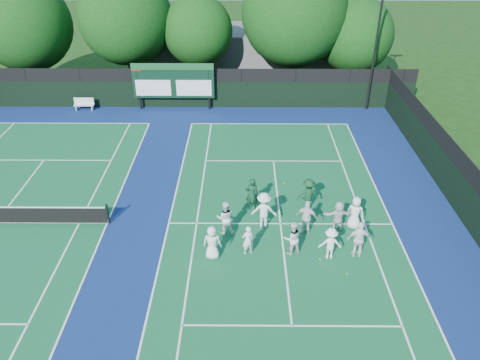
{
  "coord_description": "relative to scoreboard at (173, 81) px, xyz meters",
  "views": [
    {
      "loc": [
        -1.85,
        -17.53,
        13.65
      ],
      "look_at": [
        -2.0,
        3.0,
        1.3
      ],
      "focal_mm": 35.0,
      "sensor_mm": 36.0,
      "label": 1
    }
  ],
  "objects": [
    {
      "name": "player_back_2",
      "position": [
        8.17,
        -15.27,
        -1.3
      ],
      "size": [
        1.13,
        0.77,
        1.78
      ],
      "primitive_type": "imported",
      "rotation": [
        0.0,
        0.0,
        2.78
      ],
      "color": "silver",
      "rests_on": "ground"
    },
    {
      "name": "tennis_ball_2",
      "position": [
        9.59,
        -18.15,
        -2.16
      ],
      "size": [
        0.07,
        0.07,
        0.07
      ],
      "primitive_type": "sphere",
      "color": "#B6D919",
      "rests_on": "ground"
    },
    {
      "name": "tree_c",
      "position": [
        1.76,
        3.99,
        2.57
      ],
      "size": [
        5.42,
        5.42,
        7.62
      ],
      "color": "#32190D",
      "rests_on": "ground"
    },
    {
      "name": "tree_e",
      "position": [
        14.03,
        3.99,
        2.22
      ],
      "size": [
        5.86,
        5.86,
        7.5
      ],
      "color": "#32190D",
      "rests_on": "ground"
    },
    {
      "name": "divider_fence_right",
      "position": [
        16.01,
        -14.59,
        -0.83
      ],
      "size": [
        0.08,
        32.0,
        3.0
      ],
      "color": "black",
      "rests_on": "ground"
    },
    {
      "name": "player_back_0",
      "position": [
        4.34,
        -15.28,
        -1.32
      ],
      "size": [
        0.87,
        0.69,
        1.74
      ],
      "primitive_type": "imported",
      "rotation": [
        0.0,
        0.0,
        3.18
      ],
      "color": "white",
      "rests_on": "ground"
    },
    {
      "name": "tree_a",
      "position": [
        -11.62,
        3.99,
        2.95
      ],
      "size": [
        7.16,
        7.16,
        8.91
      ],
      "color": "#32190D",
      "rests_on": "ground"
    },
    {
      "name": "player_back_3",
      "position": [
        9.69,
        -15.02,
        -1.4
      ],
      "size": [
        1.5,
        0.59,
        1.58
      ],
      "primitive_type": "imported",
      "rotation": [
        0.0,
        0.0,
        3.22
      ],
      "color": "silver",
      "rests_on": "ground"
    },
    {
      "name": "court_apron",
      "position": [
        1.01,
        -14.59,
        -2.19
      ],
      "size": [
        34.0,
        32.0,
        0.01
      ],
      "primitive_type": "cube",
      "color": "navy",
      "rests_on": "ground"
    },
    {
      "name": "coach_left",
      "position": [
        5.62,
        -13.33,
        -1.28
      ],
      "size": [
        0.67,
        0.44,
        1.82
      ],
      "primitive_type": "imported",
      "rotation": [
        0.0,
        0.0,
        3.15
      ],
      "color": "#0F3720",
      "rests_on": "ground"
    },
    {
      "name": "tree_d",
      "position": [
        9.18,
        3.99,
        3.82
      ],
      "size": [
        8.09,
        8.09,
        10.26
      ],
      "color": "#32190D",
      "rests_on": "ground"
    },
    {
      "name": "coach_right",
      "position": [
        8.48,
        -13.22,
        -1.34
      ],
      "size": [
        1.15,
        0.72,
        1.71
      ],
      "primitive_type": "imported",
      "rotation": [
        0.0,
        0.0,
        3.22
      ],
      "color": "#103B1E",
      "rests_on": "ground"
    },
    {
      "name": "tennis_ball_3",
      "position": [
        5.19,
        -13.55,
        -2.16
      ],
      "size": [
        0.07,
        0.07,
        0.07
      ],
      "primitive_type": "sphere",
      "color": "#B6D919",
      "rests_on": "ground"
    },
    {
      "name": "tennis_ball_0",
      "position": [
        6.5,
        -14.29,
        -2.16
      ],
      "size": [
        0.07,
        0.07,
        0.07
      ],
      "primitive_type": "sphere",
      "color": "#B6D919",
      "rests_on": "ground"
    },
    {
      "name": "player_back_4",
      "position": [
        10.51,
        -14.84,
        -1.34
      ],
      "size": [
        0.97,
        0.8,
        1.71
      ],
      "primitive_type": "imported",
      "rotation": [
        0.0,
        0.0,
        2.79
      ],
      "color": "white",
      "rests_on": "ground"
    },
    {
      "name": "player_front_4",
      "position": [
        10.26,
        -16.93,
        -1.29
      ],
      "size": [
        1.07,
        0.47,
        1.81
      ],
      "primitive_type": "imported",
      "rotation": [
        0.0,
        0.0,
        3.11
      ],
      "color": "white",
      "rests_on": "ground"
    },
    {
      "name": "scoreboard",
      "position": [
        0.0,
        0.0,
        0.0
      ],
      "size": [
        6.0,
        0.21,
        3.55
      ],
      "color": "black",
      "rests_on": "ground"
    },
    {
      "name": "tree_b",
      "position": [
        -3.76,
        3.99,
        3.51
      ],
      "size": [
        7.19,
        7.19,
        9.49
      ],
      "color": "#32190D",
      "rests_on": "ground"
    },
    {
      "name": "light_pole_right",
      "position": [
        14.51,
        0.11,
        4.11
      ],
      "size": [
        1.2,
        0.3,
        10.12
      ],
      "color": "black",
      "rests_on": "ground"
    },
    {
      "name": "back_fence",
      "position": [
        1.01,
        0.41,
        -0.83
      ],
      "size": [
        34.0,
        0.08,
        3.0
      ],
      "color": "black",
      "rests_on": "ground"
    },
    {
      "name": "tennis_ball_5",
      "position": [
        8.57,
        -17.24,
        -2.16
      ],
      "size": [
        0.07,
        0.07,
        0.07
      ],
      "primitive_type": "sphere",
      "color": "#B6D919",
      "rests_on": "ground"
    },
    {
      "name": "clubhouse",
      "position": [
        5.01,
        8.41,
        -0.19
      ],
      "size": [
        18.0,
        6.0,
        4.0
      ],
      "primitive_type": "cube",
      "color": "#5E5E64",
      "rests_on": "ground"
    },
    {
      "name": "player_front_1",
      "position": [
        5.39,
        -16.81,
        -1.45
      ],
      "size": [
        0.63,
        0.52,
        1.48
      ],
      "primitive_type": "imported",
      "rotation": [
        0.0,
        0.0,
        3.49
      ],
      "color": "white",
      "rests_on": "ground"
    },
    {
      "name": "ground",
      "position": [
        7.01,
        -15.59,
        -2.19
      ],
      "size": [
        120.0,
        120.0,
        0.0
      ],
      "primitive_type": "plane",
      "color": "#16370F",
      "rests_on": "ground"
    },
    {
      "name": "player_front_3",
      "position": [
        8.99,
        -17.05,
        -1.42
      ],
      "size": [
        1.0,
        0.58,
        1.55
      ],
      "primitive_type": "imported",
      "rotation": [
        0.0,
        0.0,
        3.14
      ],
      "color": "white",
      "rests_on": "ground"
    },
    {
      "name": "player_back_1",
      "position": [
        6.17,
        -14.77,
        -1.25
      ],
      "size": [
        1.26,
        0.79,
        1.87
      ],
      "primitive_type": "imported",
      "rotation": [
        0.0,
        0.0,
        3.06
      ],
      "color": "white",
      "rests_on": "ground"
    },
    {
      "name": "bench",
      "position": [
        -6.79,
        -0.22,
        -1.68
      ],
      "size": [
        1.49,
        0.41,
        0.94
      ],
      "color": "silver",
      "rests_on": "ground"
    },
    {
      "name": "tennis_ball_4",
      "position": [
        7.48,
        -10.82,
        -2.16
      ],
      "size": [
        0.07,
        0.07,
        0.07
      ],
      "primitive_type": "sphere",
      "color": "#B6D919",
      "rests_on": "ground"
    },
    {
      "name": "player_front_2",
      "position": [
        7.35,
        -16.76,
        -1.36
      ],
      "size": [
        0.96,
        0.83,
        1.67
      ],
      "primitive_type": "imported",
      "rotation": [
        0.0,
        0.0,
        3.43
      ],
      "color": "white",
      "rests_on": "ground"
    },
    {
      "name": "player_front_0",
      "position": [
        3.83,
        -17.1,
        -1.37
      ],
      "size": [
        0.84,
        0.57,
        1.65
      ],
      "primitive_type": "imported",
      "rotation": [
        0.0,
        0.0,
        3.08
      ],
      "color": "white",
      "rests_on": "ground"
    },
    {
      "name": "near_court",
      "position": [
        7.01,
        -14.59,
        -2.18
      ],
      "size": [
        11.05,
        23.85,
        0.01
      ],
      "color": "#125A32",
      "rests_on": "ground"
    }
  ]
}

